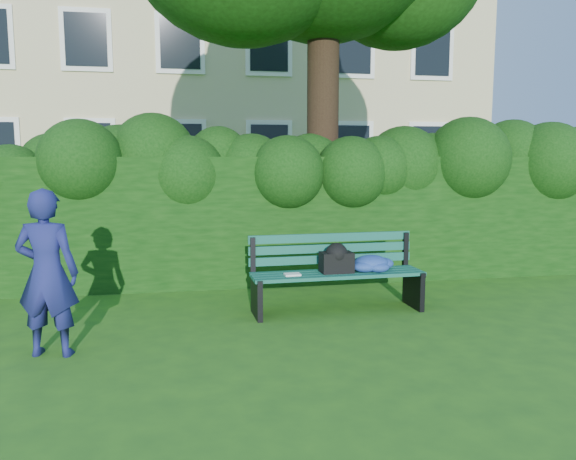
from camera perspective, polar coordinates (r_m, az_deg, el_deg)
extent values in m
plane|color=#27591B|center=(6.20, 1.02, -9.46)|extent=(80.00, 80.00, 0.00)
cube|color=#C4BB83|center=(20.28, -7.34, 19.42)|extent=(16.00, 8.00, 12.00)
cube|color=white|center=(15.97, -19.37, 7.81)|extent=(1.30, 0.08, 1.60)
cube|color=black|center=(15.94, -19.39, 7.81)|extent=(1.05, 0.04, 1.35)
cube|color=white|center=(15.79, -10.65, 8.11)|extent=(1.30, 0.08, 1.60)
cube|color=black|center=(15.75, -10.65, 8.11)|extent=(1.05, 0.04, 1.35)
cube|color=white|center=(15.97, -1.92, 8.23)|extent=(1.30, 0.08, 1.60)
cube|color=black|center=(15.93, -1.90, 8.23)|extent=(1.05, 0.04, 1.35)
cube|color=white|center=(16.50, 6.43, 8.17)|extent=(1.30, 0.08, 1.60)
cube|color=black|center=(16.46, 6.47, 8.17)|extent=(1.05, 0.04, 1.35)
cube|color=white|center=(17.35, 14.11, 7.96)|extent=(1.30, 0.08, 1.60)
cube|color=black|center=(17.31, 14.17, 7.96)|extent=(1.05, 0.04, 1.35)
cube|color=white|center=(16.25, -19.82, 17.72)|extent=(1.30, 0.08, 1.60)
cube|color=black|center=(16.21, -19.85, 17.75)|extent=(1.05, 0.04, 1.35)
cube|color=white|center=(16.07, -10.91, 18.14)|extent=(1.30, 0.08, 1.60)
cube|color=black|center=(16.03, -10.91, 18.17)|extent=(1.05, 0.04, 1.35)
cube|color=white|center=(16.25, -1.97, 18.15)|extent=(1.30, 0.08, 1.60)
cube|color=black|center=(16.21, -1.94, 18.18)|extent=(1.05, 0.04, 1.35)
cube|color=white|center=(16.77, 6.58, 17.78)|extent=(1.30, 0.08, 1.60)
cube|color=black|center=(16.73, 6.62, 17.80)|extent=(1.05, 0.04, 1.35)
cube|color=white|center=(17.60, 14.42, 17.10)|extent=(1.30, 0.08, 1.60)
cube|color=black|center=(17.57, 14.48, 17.12)|extent=(1.05, 0.04, 1.35)
cube|color=black|center=(8.15, -2.05, 1.11)|extent=(10.00, 1.00, 1.80)
cylinder|color=black|center=(8.60, 3.57, 13.09)|extent=(0.47, 0.47, 5.29)
cube|color=#0E463B|center=(6.40, 5.56, -4.80)|extent=(2.02, 0.17, 0.04)
cube|color=#0E463B|center=(6.51, 5.23, -4.58)|extent=(2.02, 0.17, 0.04)
cube|color=#0E463B|center=(6.62, 4.91, -4.37)|extent=(2.02, 0.17, 0.04)
cube|color=#0E463B|center=(6.73, 4.61, -4.16)|extent=(2.02, 0.17, 0.04)
cube|color=#0E463B|center=(6.78, 4.42, -2.95)|extent=(2.01, 0.10, 0.10)
cube|color=#0E463B|center=(6.77, 4.41, -1.86)|extent=(2.01, 0.10, 0.10)
cube|color=#0E463B|center=(6.76, 4.39, -0.76)|extent=(2.01, 0.10, 0.10)
cube|color=black|center=(6.40, -3.21, -6.88)|extent=(0.08, 0.50, 0.44)
cube|color=black|center=(6.56, -3.61, -2.69)|extent=(0.06, 0.06, 0.45)
cube|color=black|center=(6.30, -3.15, -5.06)|extent=(0.07, 0.42, 0.05)
cube|color=black|center=(6.96, 12.62, -5.88)|extent=(0.08, 0.50, 0.44)
cube|color=black|center=(7.11, 11.83, -2.04)|extent=(0.06, 0.06, 0.45)
cube|color=black|center=(6.87, 12.85, -4.18)|extent=(0.07, 0.42, 0.05)
cube|color=white|center=(6.37, 0.44, -4.54)|extent=(0.18, 0.14, 0.02)
cube|color=black|center=(6.53, 4.95, -3.29)|extent=(0.38, 0.24, 0.24)
imported|color=navy|center=(5.51, -23.28, -4.04)|extent=(0.61, 0.46, 1.53)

